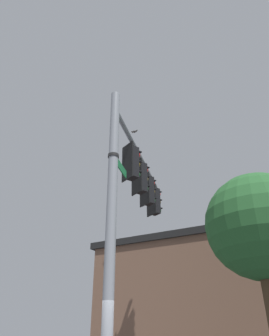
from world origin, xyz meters
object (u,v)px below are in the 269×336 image
Objects in this scene: traffic_light_mid_outer at (149,191)px; bird_flying at (134,132)px; street_name_sign at (117,162)px; traffic_light_mid_inner at (141,178)px; traffic_light_nearest_pole at (132,163)px; traffic_light_arm_end at (155,201)px.

traffic_light_mid_outer is 3.86m from bird_flying.
street_name_sign is 6.47m from bird_flying.
traffic_light_mid_inner is at bearing -31.55° from bird_flying.
street_name_sign is at bearing -52.95° from traffic_light_nearest_pole.
traffic_light_mid_inner is 1.00× the size of traffic_light_arm_end.
bird_flying is at bearing 163.46° from traffic_light_mid_outer.
traffic_light_nearest_pole is 1.00× the size of traffic_light_mid_inner.
traffic_light_mid_outer is at bearing 127.58° from traffic_light_mid_inner.
bird_flying is at bearing 137.82° from street_name_sign.
traffic_light_mid_inner and traffic_light_arm_end have the same top height.
traffic_light_nearest_pole is 2.18m from traffic_light_mid_outer.
bird_flying is at bearing 142.09° from traffic_light_nearest_pole.
traffic_light_arm_end is 4.72m from street_name_sign.
traffic_light_mid_outer is (-1.33, 1.73, 0.00)m from traffic_light_nearest_pole.
traffic_light_mid_inner is at bearing 127.58° from traffic_light_nearest_pole.
traffic_light_nearest_pole is at bearing -52.42° from traffic_light_arm_end.
traffic_light_mid_outer is at bearing 127.58° from traffic_light_nearest_pole.
traffic_light_arm_end is 4.55× the size of bird_flying.
street_name_sign is (1.51, -1.98, -0.71)m from traffic_light_mid_inner.
bird_flying is (-2.76, 2.15, 3.56)m from traffic_light_nearest_pole.
traffic_light_mid_outer is 1.00× the size of traffic_light_arm_end.
traffic_light_nearest_pole is 1.00× the size of traffic_light_arm_end.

